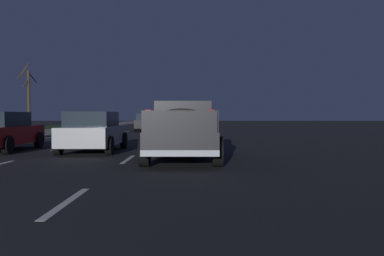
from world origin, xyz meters
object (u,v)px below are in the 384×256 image
object	(u,v)px
sedan_red	(1,131)
sedan_silver	(94,131)
pickup_truck	(183,129)
bare_tree_far	(28,97)
sedan_black	(147,122)

from	to	relation	value
sedan_red	sedan_silver	world-z (taller)	same
sedan_silver	pickup_truck	bearing A→B (deg)	-128.42
pickup_truck	sedan_red	bearing A→B (deg)	67.19
sedan_red	bare_tree_far	size ratio (longest dim) A/B	0.67
sedan_black	sedan_silver	bearing A→B (deg)	-179.52
sedan_black	sedan_silver	xyz separation A→B (m)	(-20.52, -0.17, 0.00)
pickup_truck	sedan_black	distance (m)	23.59
pickup_truck	sedan_black	world-z (taller)	pickup_truck
sedan_silver	sedan_black	bearing A→B (deg)	0.48
sedan_red	pickup_truck	bearing A→B (deg)	-112.81
sedan_red	bare_tree_far	world-z (taller)	bare_tree_far
sedan_silver	bare_tree_far	distance (m)	28.34
pickup_truck	sedan_red	distance (m)	7.82
sedan_silver	sedan_red	bearing A→B (deg)	86.19
pickup_truck	bare_tree_far	xyz separation A→B (m)	(28.09, 16.04, 2.25)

